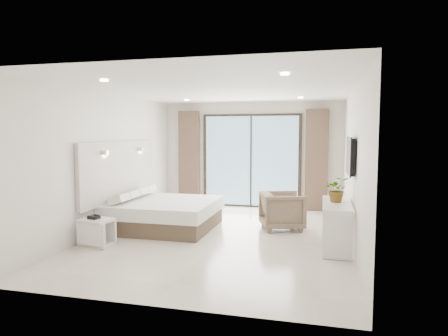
{
  "coord_description": "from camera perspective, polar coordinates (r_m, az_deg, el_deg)",
  "views": [
    {
      "loc": [
        1.8,
        -7.07,
        1.92
      ],
      "look_at": [
        -0.06,
        0.4,
        1.25
      ],
      "focal_mm": 32.0,
      "sensor_mm": 36.0,
      "label": 1
    }
  ],
  "objects": [
    {
      "name": "phone",
      "position": [
        7.19,
        -18.08,
        -6.7
      ],
      "size": [
        0.2,
        0.17,
        0.06
      ],
      "primitive_type": "cube",
      "rotation": [
        0.0,
        0.0,
        -0.17
      ],
      "color": "black",
      "rests_on": "nightstand"
    },
    {
      "name": "ground",
      "position": [
        7.54,
        -0.31,
        -9.74
      ],
      "size": [
        6.2,
        6.2,
        0.0
      ],
      "primitive_type": "plane",
      "color": "beige",
      "rests_on": "ground"
    },
    {
      "name": "armchair",
      "position": [
        8.1,
        8.31,
        -5.8
      ],
      "size": [
        0.96,
        0.99,
        0.82
      ],
      "primitive_type": "imported",
      "rotation": [
        0.0,
        0.0,
        1.9
      ],
      "color": "#846F57",
      "rests_on": "ground"
    },
    {
      "name": "plant",
      "position": [
        6.93,
        15.84,
        -3.34
      ],
      "size": [
        0.44,
        0.48,
        0.33
      ],
      "primitive_type": "imported",
      "rotation": [
        0.0,
        0.0,
        0.13
      ],
      "color": "#33662D",
      "rests_on": "console_desk"
    },
    {
      "name": "bed",
      "position": [
        8.21,
        -8.59,
        -6.45
      ],
      "size": [
        2.01,
        1.91,
        0.7
      ],
      "color": "brown",
      "rests_on": "ground"
    },
    {
      "name": "nightstand",
      "position": [
        7.23,
        -17.7,
        -8.74
      ],
      "size": [
        0.57,
        0.5,
        0.46
      ],
      "rotation": [
        0.0,
        0.0,
        -0.17
      ],
      "color": "white",
      "rests_on": "ground"
    },
    {
      "name": "console_desk",
      "position": [
        6.96,
        15.78,
        -6.5
      ],
      "size": [
        0.46,
        1.48,
        0.77
      ],
      "color": "white",
      "rests_on": "ground"
    },
    {
      "name": "room_shell",
      "position": [
        8.11,
        -0.31,
        2.62
      ],
      "size": [
        4.62,
        6.22,
        2.72
      ],
      "color": "silver",
      "rests_on": "ground"
    }
  ]
}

